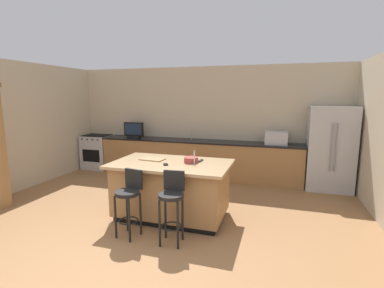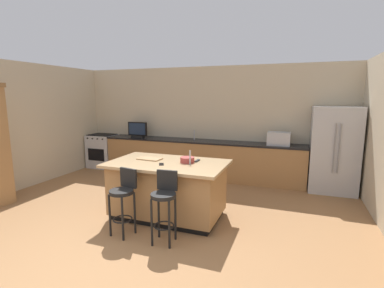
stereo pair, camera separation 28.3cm
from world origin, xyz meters
TOP-DOWN VIEW (x-y plane):
  - ground_plane at (0.00, 0.00)m, footprint 18.24×18.24m
  - wall_back at (0.00, 4.56)m, footprint 7.21×0.12m
  - wall_left at (-3.40, 2.28)m, footprint 0.12×4.96m
  - counter_back at (-0.09, 4.18)m, footprint 4.93×0.62m
  - kitchen_island at (0.18, 1.79)m, footprint 1.88×1.13m
  - refrigerator at (2.84, 4.13)m, footprint 0.91×0.74m
  - range_oven at (-2.93, 4.18)m, footprint 0.74×0.63m
  - microwave at (1.74, 4.18)m, footprint 0.48×0.36m
  - tv_monitor at (-1.77, 4.13)m, footprint 0.54×0.16m
  - sink_faucet_back at (-0.26, 4.28)m, footprint 0.02×0.02m
  - sink_faucet_island at (0.56, 1.79)m, footprint 0.02×0.02m
  - bar_stool_left at (-0.16, 1.03)m, footprint 0.34×0.36m
  - bar_stool_right at (0.49, 1.03)m, footprint 0.34×0.35m
  - fruit_bowl at (0.48, 1.89)m, footprint 0.23×0.23m
  - cell_phone at (0.15, 1.63)m, footprint 0.13×0.17m
  - tv_remote at (0.60, 2.03)m, footprint 0.05×0.17m
  - cutting_board at (-0.20, 1.89)m, footprint 0.41×0.25m

SIDE VIEW (x-z plane):
  - ground_plane at x=0.00m, z-range 0.00..0.00m
  - counter_back at x=-0.09m, z-range 0.00..0.90m
  - range_oven at x=-2.93m, z-range 0.00..0.92m
  - kitchen_island at x=0.18m, z-range 0.01..0.93m
  - bar_stool_left at x=-0.16m, z-range 0.09..1.04m
  - bar_stool_right at x=0.49m, z-range 0.10..1.07m
  - refrigerator at x=2.84m, z-range 0.00..1.76m
  - cell_phone at x=0.15m, z-range 0.92..0.92m
  - cutting_board at x=-0.20m, z-range 0.92..0.93m
  - tv_remote at x=0.60m, z-range 0.92..0.94m
  - fruit_bowl at x=0.48m, z-range 0.92..1.00m
  - sink_faucet_back at x=-0.26m, z-range 0.90..1.14m
  - sink_faucet_island at x=0.56m, z-range 0.92..1.14m
  - microwave at x=1.74m, z-range 0.90..1.19m
  - tv_monitor at x=-1.77m, z-range 0.89..1.29m
  - wall_back at x=0.00m, z-range 0.00..2.68m
  - wall_left at x=-3.40m, z-range 0.00..2.68m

